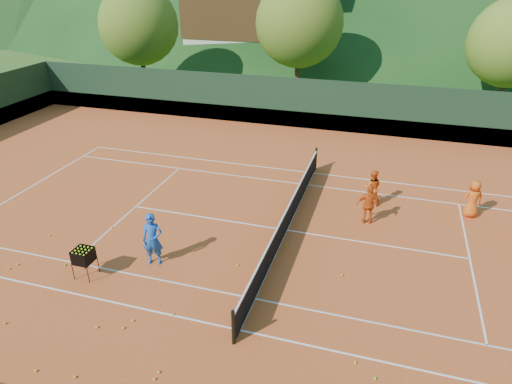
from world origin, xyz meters
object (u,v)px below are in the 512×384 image
(student_b, at_px, (369,205))
(ball_hopper, at_px, (83,256))
(student_a, at_px, (372,188))
(chalet_mid, at_px, (436,12))
(tennis_net, at_px, (287,219))
(coach, at_px, (153,239))
(student_c, at_px, (473,199))
(chalet_left, at_px, (259,4))

(student_b, bearing_deg, ball_hopper, 25.66)
(student_a, height_order, student_b, student_b)
(student_a, xyz_separation_m, chalet_mid, (3.16, 30.96, 4.20))
(student_b, distance_m, tennis_net, 3.20)
(coach, bearing_deg, student_c, 17.95)
(student_c, height_order, ball_hopper, student_c)
(student_a, relative_size, tennis_net, 0.13)
(coach, bearing_deg, chalet_left, 86.75)
(chalet_left, bearing_deg, ball_hopper, -82.56)
(tennis_net, height_order, ball_hopper, tennis_net)
(student_b, relative_size, student_c, 1.03)
(chalet_mid, bearing_deg, tennis_net, -100.01)
(ball_hopper, relative_size, chalet_mid, 0.08)
(student_a, relative_size, student_c, 1.00)
(student_b, bearing_deg, coach, 25.59)
(student_b, xyz_separation_m, student_c, (3.84, 1.71, -0.02))
(coach, relative_size, chalet_mid, 0.15)
(student_a, distance_m, chalet_left, 30.25)
(student_a, relative_size, student_b, 0.97)
(student_c, bearing_deg, chalet_left, -72.06)
(coach, relative_size, student_b, 1.16)
(student_b, height_order, chalet_left, chalet_left)
(student_a, distance_m, ball_hopper, 11.30)
(ball_hopper, distance_m, chalet_mid, 40.49)
(coach, height_order, student_a, coach)
(chalet_left, xyz_separation_m, chalet_mid, (16.00, 4.00, -0.66))
(coach, bearing_deg, tennis_net, 27.72)
(coach, distance_m, ball_hopper, 2.18)
(ball_hopper, bearing_deg, student_b, 35.98)
(student_b, height_order, student_c, student_b)
(student_a, bearing_deg, ball_hopper, 35.58)
(student_b, height_order, ball_hopper, student_b)
(chalet_mid, bearing_deg, student_c, -88.73)
(student_a, distance_m, student_c, 3.84)
(chalet_left, height_order, chalet_mid, chalet_left)
(student_a, relative_size, chalet_mid, 0.12)
(coach, bearing_deg, ball_hopper, -157.64)
(student_a, distance_m, student_b, 1.60)
(chalet_left, bearing_deg, coach, -79.34)
(student_c, bearing_deg, tennis_net, 11.36)
(tennis_net, relative_size, chalet_mid, 0.95)
(student_a, height_order, chalet_mid, chalet_mid)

